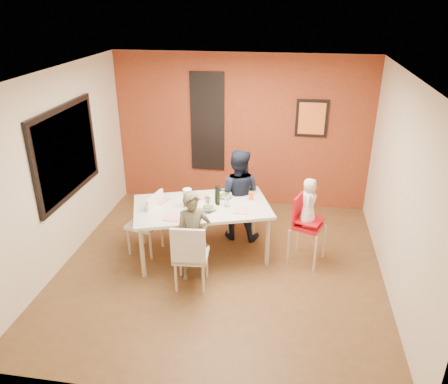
% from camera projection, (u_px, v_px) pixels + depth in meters
% --- Properties ---
extents(ground, '(4.50, 4.50, 0.00)m').
position_uv_depth(ground, '(221.00, 267.00, 6.24)').
color(ground, brown).
rests_on(ground, ground).
extents(ceiling, '(4.50, 4.50, 0.02)m').
position_uv_depth(ceiling, '(220.00, 75.00, 5.12)').
color(ceiling, white).
rests_on(ceiling, wall_back).
extents(wall_back, '(4.50, 0.02, 2.70)m').
position_uv_depth(wall_back, '(241.00, 132.00, 7.70)').
color(wall_back, beige).
rests_on(wall_back, ground).
extents(wall_front, '(4.50, 0.02, 2.70)m').
position_uv_depth(wall_front, '(176.00, 283.00, 3.66)').
color(wall_front, beige).
rests_on(wall_front, ground).
extents(wall_left, '(0.02, 4.50, 2.70)m').
position_uv_depth(wall_left, '(59.00, 170.00, 6.00)').
color(wall_left, beige).
rests_on(wall_left, ground).
extents(wall_right, '(0.02, 4.50, 2.70)m').
position_uv_depth(wall_right, '(401.00, 192.00, 5.36)').
color(wall_right, beige).
rests_on(wall_right, ground).
extents(brick_accent_wall, '(4.50, 0.02, 2.70)m').
position_uv_depth(brick_accent_wall, '(241.00, 132.00, 7.69)').
color(brick_accent_wall, maroon).
rests_on(brick_accent_wall, ground).
extents(picture_window_frame, '(0.05, 1.70, 1.30)m').
position_uv_depth(picture_window_frame, '(66.00, 152.00, 6.10)').
color(picture_window_frame, black).
rests_on(picture_window_frame, wall_left).
extents(picture_window_pane, '(0.02, 1.55, 1.15)m').
position_uv_depth(picture_window_pane, '(67.00, 152.00, 6.09)').
color(picture_window_pane, black).
rests_on(picture_window_pane, wall_left).
extents(glassblock_strip, '(0.55, 0.03, 1.70)m').
position_uv_depth(glassblock_strip, '(208.00, 122.00, 7.70)').
color(glassblock_strip, silver).
rests_on(glassblock_strip, wall_back).
extents(glassblock_surround, '(0.60, 0.03, 1.76)m').
position_uv_depth(glassblock_surround, '(207.00, 123.00, 7.69)').
color(glassblock_surround, black).
rests_on(glassblock_surround, wall_back).
extents(art_print_frame, '(0.54, 0.03, 0.64)m').
position_uv_depth(art_print_frame, '(312.00, 118.00, 7.37)').
color(art_print_frame, black).
rests_on(art_print_frame, wall_back).
extents(art_print_canvas, '(0.44, 0.01, 0.54)m').
position_uv_depth(art_print_canvas, '(312.00, 119.00, 7.36)').
color(art_print_canvas, orange).
rests_on(art_print_canvas, wall_back).
extents(dining_table, '(2.16, 1.63, 0.80)m').
position_uv_depth(dining_table, '(202.00, 210.00, 6.28)').
color(dining_table, silver).
rests_on(dining_table, ground).
extents(chair_near, '(0.47, 0.47, 0.95)m').
position_uv_depth(chair_near, '(190.00, 254.00, 5.59)').
color(chair_near, beige).
rests_on(chair_near, ground).
extents(chair_far, '(0.45, 0.45, 0.86)m').
position_uv_depth(chair_far, '(239.00, 203.00, 7.07)').
color(chair_far, white).
rests_on(chair_far, ground).
extents(chair_left, '(0.52, 0.52, 0.96)m').
position_uv_depth(chair_left, '(149.00, 220.00, 6.41)').
color(chair_left, white).
rests_on(chair_left, ground).
extents(high_chair, '(0.54, 0.54, 1.02)m').
position_uv_depth(high_chair, '(305.00, 223.00, 6.17)').
color(high_chair, red).
rests_on(high_chair, ground).
extents(child_near, '(0.53, 0.43, 1.27)m').
position_uv_depth(child_near, '(193.00, 237.00, 5.77)').
color(child_near, brown).
rests_on(child_near, ground).
extents(child_far, '(0.74, 0.60, 1.47)m').
position_uv_depth(child_far, '(238.00, 195.00, 6.75)').
color(child_far, black).
rests_on(child_far, ground).
extents(toddler, '(0.27, 0.37, 0.70)m').
position_uv_depth(toddler, '(309.00, 202.00, 6.02)').
color(toddler, white).
rests_on(toddler, high_chair).
extents(plate_near_left, '(0.22, 0.22, 0.01)m').
position_uv_depth(plate_near_left, '(173.00, 217.00, 5.91)').
color(plate_near_left, white).
rests_on(plate_near_left, dining_table).
extents(plate_far_mid, '(0.22, 0.22, 0.01)m').
position_uv_depth(plate_far_mid, '(200.00, 197.00, 6.52)').
color(plate_far_mid, white).
rests_on(plate_far_mid, dining_table).
extents(plate_near_right, '(0.21, 0.21, 0.01)m').
position_uv_depth(plate_near_right, '(241.00, 211.00, 6.10)').
color(plate_near_right, white).
rests_on(plate_near_right, dining_table).
extents(plate_far_left, '(0.31, 0.31, 0.01)m').
position_uv_depth(plate_far_left, '(159.00, 200.00, 6.41)').
color(plate_far_left, silver).
rests_on(plate_far_left, dining_table).
extents(salad_bowl_a, '(0.30, 0.30, 0.06)m').
position_uv_depth(salad_bowl_a, '(208.00, 208.00, 6.13)').
color(salad_bowl_a, silver).
rests_on(salad_bowl_a, dining_table).
extents(salad_bowl_b, '(0.23, 0.23, 0.05)m').
position_uv_depth(salad_bowl_b, '(225.00, 196.00, 6.49)').
color(salad_bowl_b, silver).
rests_on(salad_bowl_b, dining_table).
extents(wine_bottle, '(0.08, 0.08, 0.28)m').
position_uv_depth(wine_bottle, '(217.00, 195.00, 6.23)').
color(wine_bottle, black).
rests_on(wine_bottle, dining_table).
extents(wine_glass_a, '(0.08, 0.08, 0.22)m').
position_uv_depth(wine_glass_a, '(208.00, 206.00, 6.00)').
color(wine_glass_a, white).
rests_on(wine_glass_a, dining_table).
extents(wine_glass_b, '(0.07, 0.07, 0.20)m').
position_uv_depth(wine_glass_b, '(227.00, 200.00, 6.19)').
color(wine_glass_b, silver).
rests_on(wine_glass_b, dining_table).
extents(paper_towel_roll, '(0.12, 0.12, 0.28)m').
position_uv_depth(paper_towel_roll, '(188.00, 198.00, 6.16)').
color(paper_towel_roll, white).
rests_on(paper_towel_roll, dining_table).
extents(condiment_red, '(0.04, 0.04, 0.15)m').
position_uv_depth(condiment_red, '(209.00, 202.00, 6.18)').
color(condiment_red, red).
rests_on(condiment_red, dining_table).
extents(condiment_green, '(0.03, 0.03, 0.13)m').
position_uv_depth(condiment_green, '(209.00, 201.00, 6.24)').
color(condiment_green, '#377627').
rests_on(condiment_green, dining_table).
extents(condiment_brown, '(0.04, 0.04, 0.14)m').
position_uv_depth(condiment_brown, '(206.00, 201.00, 6.22)').
color(condiment_brown, brown).
rests_on(condiment_brown, dining_table).
extents(sippy_cup, '(0.07, 0.07, 0.12)m').
position_uv_depth(sippy_cup, '(251.00, 196.00, 6.41)').
color(sippy_cup, orange).
rests_on(sippy_cup, dining_table).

